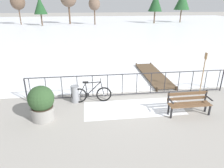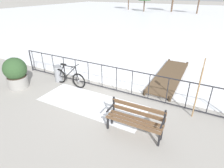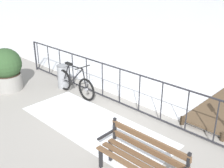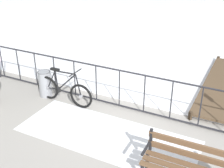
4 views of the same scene
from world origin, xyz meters
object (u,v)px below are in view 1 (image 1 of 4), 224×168
bicycle_near_railing (91,94)px  planter_with_shrub (42,103)px  oar_upright (203,71)px  trash_bin (75,94)px  park_bench (189,102)px

bicycle_near_railing → planter_with_shrub: (-1.81, -1.14, 0.29)m
planter_with_shrub → oar_upright: oar_upright is taller
bicycle_near_railing → trash_bin: size_ratio=2.34×
park_bench → oar_upright: (1.38, 1.58, 0.63)m
bicycle_near_railing → planter_with_shrub: planter_with_shrub is taller
oar_upright → park_bench: bearing=-131.2°
planter_with_shrub → trash_bin: planter_with_shrub is taller
park_bench → trash_bin: (-4.32, 1.55, -0.14)m
bicycle_near_railing → trash_bin: 0.70m
trash_bin → oar_upright: (5.70, 0.02, 0.76)m
bicycle_near_railing → oar_upright: bearing=1.4°
park_bench → planter_with_shrub: planter_with_shrub is taller
park_bench → oar_upright: bearing=48.8°
bicycle_near_railing → trash_bin: (-0.69, 0.10, 0.00)m
bicycle_near_railing → oar_upright: oar_upright is taller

